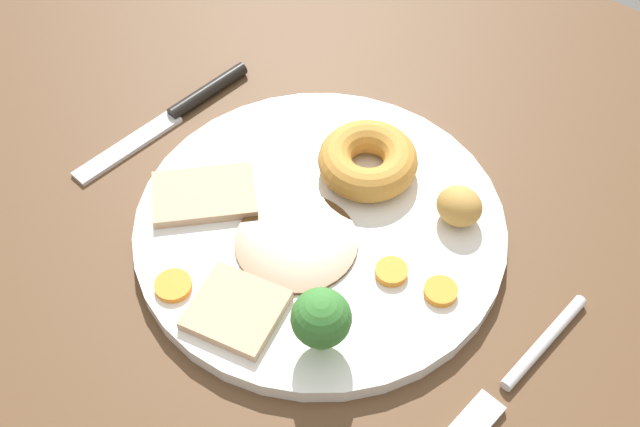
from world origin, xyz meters
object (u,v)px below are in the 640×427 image
dinner_plate (320,227)px  fork (516,374)px  meat_slice_under (236,310)px  broccoli_floret (321,319)px  carrot_coin_side (173,286)px  carrot_coin_front (441,291)px  knife (180,111)px  yorkshire_pudding (368,160)px  roast_potato_left (459,206)px  carrot_coin_back (392,271)px  meat_slice_main (204,195)px

dinner_plate → fork: bearing=175.9°
meat_slice_under → broccoli_floret: bearing=-162.9°
broccoli_floret → carrot_coin_side: bearing=15.8°
meat_slice_under → broccoli_floret: size_ratio=1.16×
carrot_coin_front → carrot_coin_side: 19.21cm
fork → meat_slice_under: bearing=-58.8°
meat_slice_under → fork: 19.82cm
carrot_coin_side → knife: size_ratio=0.15×
carrot_coin_front → yorkshire_pudding: bearing=-28.8°
yorkshire_pudding → broccoli_floret: size_ratio=1.52×
roast_potato_left → carrot_coin_back: roast_potato_left is taller
meat_slice_under → carrot_coin_front: bearing=-135.1°
fork → dinner_plate: bearing=-89.2°
yorkshire_pudding → fork: (-18.43, 7.67, -2.38)cm
dinner_plate → roast_potato_left: roast_potato_left is taller
carrot_coin_front → knife: carrot_coin_front is taller
carrot_coin_side → knife: carrot_coin_side is taller
yorkshire_pudding → roast_potato_left: size_ratio=2.25×
meat_slice_main → knife: (9.26, -6.33, -1.35)cm
roast_potato_left → carrot_coin_side: roast_potato_left is taller
carrot_coin_front → broccoli_floret: broccoli_floret is taller
yorkshire_pudding → carrot_coin_back: yorkshire_pudding is taller
yorkshire_pudding → carrot_coin_side: bearing=76.4°
meat_slice_under → roast_potato_left: roast_potato_left is taller
broccoli_floret → knife: broccoli_floret is taller
meat_slice_under → knife: bearing=-34.5°
meat_slice_main → carrot_coin_front: meat_slice_main is taller
carrot_coin_back → fork: bearing=175.8°
knife → roast_potato_left: bearing=105.1°
carrot_coin_back → fork: size_ratio=0.16×
dinner_plate → meat_slice_under: bearing=92.7°
broccoli_floret → fork: size_ratio=0.34×
dinner_plate → carrot_coin_back: (-7.09, 0.50, 1.01)cm
meat_slice_main → carrot_coin_back: (-15.66, -3.30, -0.09)cm
meat_slice_under → knife: meat_slice_under is taller
roast_potato_left → meat_slice_under: bearing=65.9°
carrot_coin_side → broccoli_floret: broccoli_floret is taller
roast_potato_left → carrot_coin_front: roast_potato_left is taller
yorkshire_pudding → carrot_coin_back: bearing=136.8°
dinner_plate → meat_slice_under: (-0.48, 10.05, 1.10)cm
meat_slice_main → roast_potato_left: roast_potato_left is taller
roast_potato_left → carrot_coin_front: 7.24cm
fork → roast_potato_left: bearing=-123.8°
dinner_plate → meat_slice_under: size_ratio=4.69×
dinner_plate → broccoli_floret: 11.19cm
carrot_coin_back → carrot_coin_front: bearing=-168.2°
carrot_coin_front → fork: bearing=167.8°
carrot_coin_front → fork: carrot_coin_front is taller
meat_slice_main → fork: meat_slice_main is taller
broccoli_floret → meat_slice_under: bearing=17.1°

